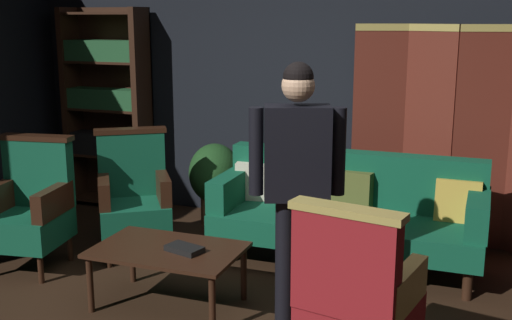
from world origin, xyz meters
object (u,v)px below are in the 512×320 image
(folding_screen, at_px, (454,134))
(book_black_cloth, at_px, (184,249))
(coffee_table, at_px, (168,255))
(standing_figure, at_px, (297,173))
(armchair_wing_right, at_px, (134,196))
(armchair_wing_left, at_px, (30,207))
(velvet_couch, at_px, (348,209))
(bookshelf, at_px, (108,105))
(potted_plant, at_px, (215,178))
(armchair_gilt_accent, at_px, (356,298))

(folding_screen, distance_m, book_black_cloth, 2.57)
(coffee_table, bearing_deg, standing_figure, 0.35)
(armchair_wing_right, height_order, book_black_cloth, armchair_wing_right)
(folding_screen, relative_size, coffee_table, 1.90)
(folding_screen, xyz_separation_m, book_black_cloth, (-1.58, -1.95, -0.55))
(armchair_wing_left, distance_m, book_black_cloth, 1.52)
(velvet_couch, distance_m, standing_figure, 1.34)
(bookshelf, height_order, book_black_cloth, bookshelf)
(folding_screen, bearing_deg, potted_plant, -174.99)
(armchair_gilt_accent, xyz_separation_m, standing_figure, (-0.48, 0.48, 0.54))
(folding_screen, distance_m, coffee_table, 2.65)
(bookshelf, distance_m, velvet_couch, 2.87)
(folding_screen, height_order, standing_figure, folding_screen)
(folding_screen, relative_size, armchair_gilt_accent, 1.83)
(coffee_table, height_order, armchair_gilt_accent, armchair_gilt_accent)
(folding_screen, height_order, armchair_wing_right, folding_screen)
(potted_plant, bearing_deg, velvet_couch, -20.43)
(armchair_wing_right, distance_m, potted_plant, 0.98)
(folding_screen, xyz_separation_m, armchair_gilt_accent, (-0.32, -2.41, -0.50))
(folding_screen, distance_m, armchair_gilt_accent, 2.48)
(armchair_wing_right, distance_m, standing_figure, 1.93)
(standing_figure, distance_m, book_black_cloth, 0.97)
(armchair_gilt_accent, height_order, armchair_wing_left, same)
(armchair_wing_right, bearing_deg, standing_figure, -26.16)
(velvet_couch, bearing_deg, armchair_gilt_accent, -76.43)
(coffee_table, bearing_deg, folding_screen, 48.35)
(bookshelf, bearing_deg, coffee_table, -48.76)
(armchair_gilt_accent, height_order, potted_plant, armchair_gilt_accent)
(folding_screen, height_order, book_black_cloth, folding_screen)
(coffee_table, height_order, standing_figure, standing_figure)
(folding_screen, bearing_deg, armchair_wing_right, -155.83)
(coffee_table, relative_size, armchair_wing_right, 0.96)
(armchair_wing_left, height_order, standing_figure, standing_figure)
(folding_screen, bearing_deg, standing_figure, -112.79)
(velvet_couch, relative_size, armchair_gilt_accent, 2.04)
(velvet_couch, bearing_deg, book_black_cloth, -124.39)
(bookshelf, xyz_separation_m, velvet_couch, (2.70, -0.74, -0.62))
(armchair_gilt_accent, xyz_separation_m, armchair_wing_right, (-2.15, 1.30, 0.00))
(armchair_wing_left, xyz_separation_m, armchair_wing_right, (0.60, 0.56, 0.00))
(bookshelf, xyz_separation_m, armchair_wing_left, (0.36, -1.70, -0.58))
(folding_screen, bearing_deg, armchair_wing_left, -151.50)
(armchair_wing_left, bearing_deg, armchair_gilt_accent, -15.04)
(folding_screen, bearing_deg, bookshelf, 179.51)
(armchair_gilt_accent, relative_size, standing_figure, 0.61)
(coffee_table, distance_m, armchair_gilt_accent, 1.48)
(velvet_couch, xyz_separation_m, armchair_gilt_accent, (0.41, -1.70, 0.04))
(folding_screen, height_order, bookshelf, bookshelf)
(coffee_table, distance_m, potted_plant, 1.79)
(armchair_wing_left, distance_m, armchair_wing_right, 0.82)
(book_black_cloth, bearing_deg, standing_figure, 1.71)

